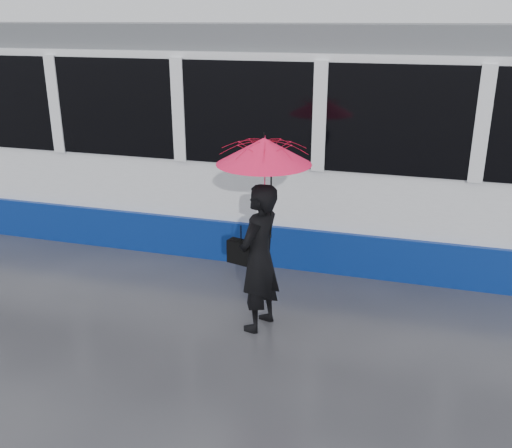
% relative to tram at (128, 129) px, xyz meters
% --- Properties ---
extents(ground, '(90.00, 90.00, 0.00)m').
position_rel_tram_xyz_m(ground, '(3.07, -2.50, -1.64)').
color(ground, '#2D2D32').
rests_on(ground, ground).
extents(rails, '(34.00, 1.51, 0.02)m').
position_rel_tram_xyz_m(rails, '(3.07, -0.00, -1.63)').
color(rails, '#3F3D38').
rests_on(rails, ground).
extents(tram, '(26.00, 2.56, 3.35)m').
position_rel_tram_xyz_m(tram, '(0.00, 0.00, 0.00)').
color(tram, white).
rests_on(tram, ground).
extents(woman, '(0.57, 0.72, 1.74)m').
position_rel_tram_xyz_m(woman, '(3.17, -2.95, -0.77)').
color(woman, black).
rests_on(woman, ground).
extents(umbrella, '(1.25, 1.25, 1.18)m').
position_rel_tram_xyz_m(umbrella, '(3.22, -2.95, 0.27)').
color(umbrella, '#E7137C').
rests_on(umbrella, ground).
extents(handbag, '(0.34, 0.21, 0.45)m').
position_rel_tram_xyz_m(handbag, '(2.95, -2.93, -0.72)').
color(handbag, black).
rests_on(handbag, ground).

